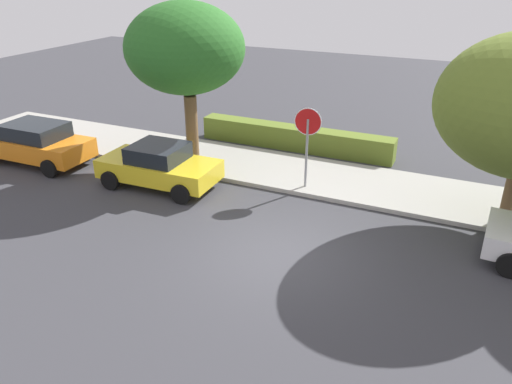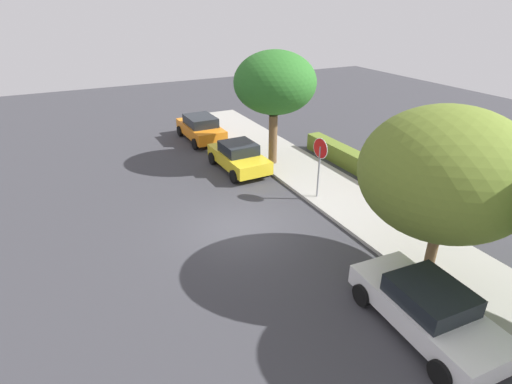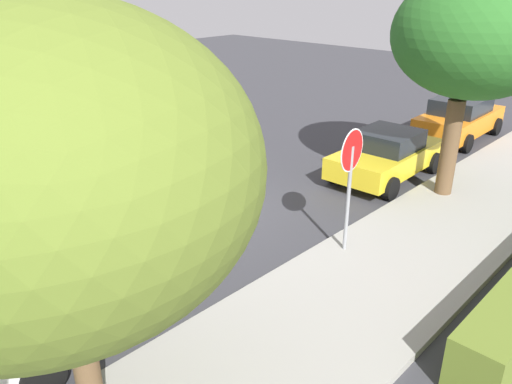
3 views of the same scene
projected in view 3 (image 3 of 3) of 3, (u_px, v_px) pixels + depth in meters
ground_plane at (199, 208)px, 12.79m from camera, size 60.00×60.00×0.00m
sidewalk_curb at (371, 283)px, 9.54m from camera, size 32.00×3.18×0.14m
stop_sign at (351, 170)px, 9.92m from camera, size 0.87×0.10×2.78m
parked_car_yellow at (387, 154)px, 14.48m from camera, size 3.99×2.10×1.44m
parked_car_orange at (459, 118)px, 18.07m from camera, size 4.17×2.08×1.52m
street_tree_near_corner at (47, 170)px, 5.38m from camera, size 4.78×4.78×5.41m
street_tree_mid_block at (477, 36)px, 11.83m from camera, size 4.05×4.05×5.74m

